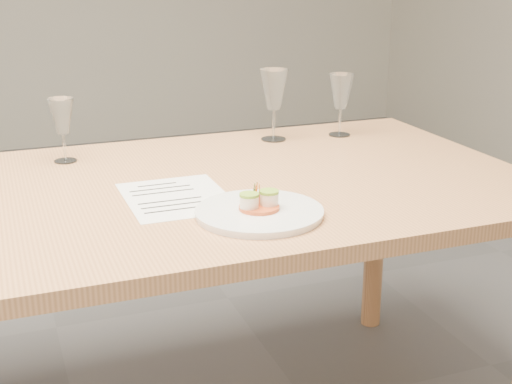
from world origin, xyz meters
name	(u,v)px	position (x,y,z in m)	size (l,w,h in m)	color
dining_table	(65,225)	(0.00, 0.00, 0.68)	(2.40, 1.00, 0.75)	tan
dinner_plate	(259,211)	(0.40, -0.28, 0.76)	(0.29, 0.29, 0.07)	white
recipe_sheet	(176,197)	(0.26, -0.08, 0.75)	(0.24, 0.31, 0.00)	white
wine_glass_2	(62,118)	(0.04, 0.33, 0.88)	(0.07, 0.07, 0.18)	white
wine_glass_3	(274,91)	(0.69, 0.35, 0.91)	(0.09, 0.09, 0.22)	white
wine_glass_4	(341,93)	(0.91, 0.33, 0.89)	(0.08, 0.08, 0.20)	white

